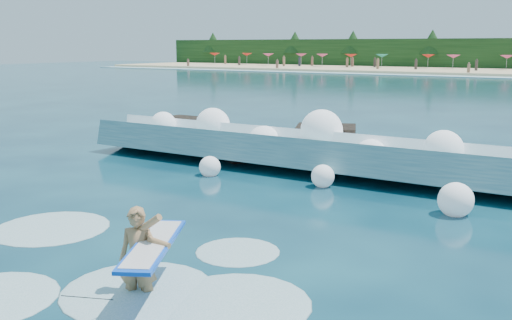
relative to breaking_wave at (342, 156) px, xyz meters
name	(u,v)px	position (x,y,z in m)	size (l,w,h in m)	color
ground	(154,219)	(-1.73, -6.71, -0.55)	(200.00, 200.00, 0.00)	#07283A
breaking_wave	(342,156)	(0.00, 0.00, 0.00)	(18.18, 2.82, 1.57)	teal
rock_cluster	(244,141)	(-4.37, 1.20, -0.10)	(8.15, 3.40, 1.40)	black
surfer_with_board	(142,257)	(0.82, -9.85, 0.09)	(1.56, 2.88, 1.73)	#A5784D
wave_spray	(352,145)	(0.39, -0.18, 0.41)	(15.18, 4.29, 1.96)	white
surf_foam	(120,276)	(-0.04, -9.50, -0.55)	(8.94, 5.71, 0.13)	silver
beachgoers	(488,66)	(-7.47, 67.79, 0.57)	(96.75, 13.26, 1.94)	#3F332D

